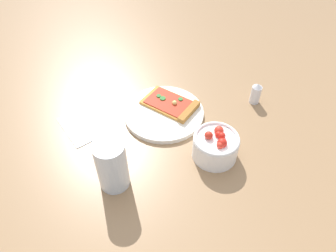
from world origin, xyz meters
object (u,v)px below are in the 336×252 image
object	(u,v)px
paper_napkin	(83,126)
salad_bowl	(216,146)
pepper_shaker	(256,93)
plate	(164,112)
soda_glass	(112,167)
pizza_slice_main	(173,105)

from	to	relation	value
paper_napkin	salad_bowl	bearing A→B (deg)	-126.58
paper_napkin	pepper_shaker	size ratio (longest dim) A/B	2.00
plate	soda_glass	world-z (taller)	soda_glass
plate	soda_glass	distance (m)	0.28
pizza_slice_main	salad_bowl	world-z (taller)	salad_bowl
soda_glass	pepper_shaker	xyz separation A→B (m)	(0.14, -0.48, -0.03)
pizza_slice_main	salad_bowl	distance (m)	0.21
pizza_slice_main	salad_bowl	bearing A→B (deg)	-168.90
plate	paper_napkin	size ratio (longest dim) A/B	1.69
plate	salad_bowl	xyz separation A→B (m)	(-0.20, -0.07, 0.03)
plate	paper_napkin	world-z (taller)	plate
salad_bowl	soda_glass	distance (m)	0.27
salad_bowl	paper_napkin	distance (m)	0.39
salad_bowl	pepper_shaker	xyz separation A→B (m)	(0.15, -0.21, -0.00)
soda_glass	paper_napkin	world-z (taller)	soda_glass
paper_napkin	pepper_shaker	xyz separation A→B (m)	(-0.08, -0.52, 0.03)
soda_glass	paper_napkin	xyz separation A→B (m)	(0.22, 0.04, -0.06)
pepper_shaker	soda_glass	bearing A→B (deg)	106.54
soda_glass	pepper_shaker	world-z (taller)	soda_glass
salad_bowl	soda_glass	world-z (taller)	soda_glass
pizza_slice_main	plate	bearing A→B (deg)	106.00
plate	pepper_shaker	xyz separation A→B (m)	(-0.05, -0.29, 0.03)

